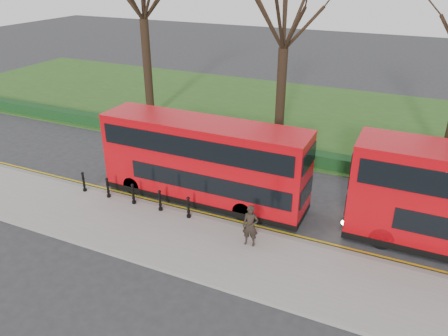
% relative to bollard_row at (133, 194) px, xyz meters
% --- Properties ---
extents(ground, '(120.00, 120.00, 0.00)m').
position_rel_bollard_row_xyz_m(ground, '(1.48, 1.35, -0.65)').
color(ground, '#28282B').
rests_on(ground, ground).
extents(pavement, '(60.00, 4.00, 0.15)m').
position_rel_bollard_row_xyz_m(pavement, '(1.48, -1.65, -0.57)').
color(pavement, gray).
rests_on(pavement, ground).
extents(kerb, '(60.00, 0.25, 0.16)m').
position_rel_bollard_row_xyz_m(kerb, '(1.48, 0.35, -0.57)').
color(kerb, slate).
rests_on(kerb, ground).
extents(grass_verge, '(60.00, 18.00, 0.06)m').
position_rel_bollard_row_xyz_m(grass_verge, '(1.48, 16.35, -0.62)').
color(grass_verge, '#2A4918').
rests_on(grass_verge, ground).
extents(hedge, '(60.00, 0.90, 0.80)m').
position_rel_bollard_row_xyz_m(hedge, '(1.48, 8.15, -0.25)').
color(hedge, black).
rests_on(hedge, ground).
extents(yellow_line_outer, '(60.00, 0.10, 0.01)m').
position_rel_bollard_row_xyz_m(yellow_line_outer, '(1.48, 0.65, -0.64)').
color(yellow_line_outer, yellow).
rests_on(yellow_line_outer, ground).
extents(yellow_line_inner, '(60.00, 0.10, 0.01)m').
position_rel_bollard_row_xyz_m(yellow_line_inner, '(1.48, 0.85, -0.64)').
color(yellow_line_inner, yellow).
rests_on(yellow_line_inner, ground).
extents(tree_mid, '(6.82, 6.82, 10.66)m').
position_rel_bollard_row_xyz_m(tree_mid, '(3.48, 11.35, 7.09)').
color(tree_mid, black).
rests_on(tree_mid, ground).
extents(bollard_row, '(6.13, 0.15, 1.00)m').
position_rel_bollard_row_xyz_m(bollard_row, '(0.00, 0.00, 0.00)').
color(bollard_row, black).
rests_on(bollard_row, pavement).
extents(bus_lead, '(10.07, 2.31, 4.00)m').
position_rel_bollard_row_xyz_m(bus_lead, '(2.73, 2.04, 1.37)').
color(bus_lead, '#B2070E').
rests_on(bus_lead, ground).
extents(pedestrian, '(0.70, 0.50, 1.79)m').
position_rel_bollard_row_xyz_m(pedestrian, '(6.28, -0.78, 0.40)').
color(pedestrian, black).
rests_on(pedestrian, pavement).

